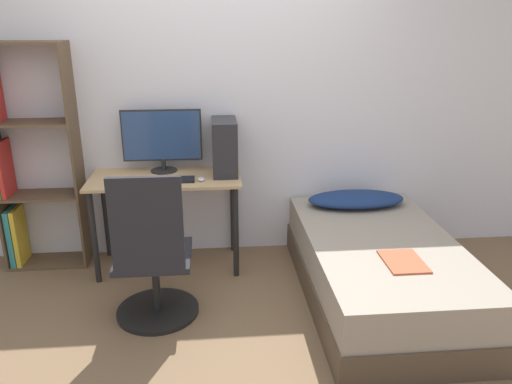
# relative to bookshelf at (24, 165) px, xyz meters

# --- Properties ---
(ground_plane) EXTENTS (14.00, 14.00, 0.00)m
(ground_plane) POSITION_rel_bookshelf_xyz_m (1.48, -1.20, -0.83)
(ground_plane) COLOR brown
(wall_back) EXTENTS (8.00, 0.05, 2.50)m
(wall_back) POSITION_rel_bookshelf_xyz_m (1.48, 0.17, 0.42)
(wall_back) COLOR silver
(wall_back) RESTS_ON ground_plane
(desk) EXTENTS (1.14, 0.55, 0.74)m
(desk) POSITION_rel_bookshelf_xyz_m (1.07, -0.13, -0.20)
(desk) COLOR tan
(desk) RESTS_ON ground_plane
(bookshelf) EXTENTS (0.62, 0.29, 1.73)m
(bookshelf) POSITION_rel_bookshelf_xyz_m (0.00, 0.00, 0.00)
(bookshelf) COLOR brown
(bookshelf) RESTS_ON ground_plane
(office_chair) EXTENTS (0.55, 0.55, 1.03)m
(office_chair) POSITION_rel_bookshelf_xyz_m (1.03, -0.90, -0.44)
(office_chair) COLOR black
(office_chair) RESTS_ON ground_plane
(bed) EXTENTS (1.02, 1.82, 0.45)m
(bed) POSITION_rel_bookshelf_xyz_m (2.57, -0.77, -0.61)
(bed) COLOR #4C3D2D
(bed) RESTS_ON ground_plane
(pillow) EXTENTS (0.78, 0.36, 0.11)m
(pillow) POSITION_rel_bookshelf_xyz_m (2.57, -0.12, -0.32)
(pillow) COLOR navy
(pillow) RESTS_ON bed
(magazine) EXTENTS (0.24, 0.32, 0.01)m
(magazine) POSITION_rel_bookshelf_xyz_m (2.59, -1.12, -0.37)
(magazine) COLOR #B24C2D
(magazine) RESTS_ON bed
(monitor) EXTENTS (0.61, 0.21, 0.49)m
(monitor) POSITION_rel_bookshelf_xyz_m (1.05, 0.03, 0.18)
(monitor) COLOR black
(monitor) RESTS_ON desk
(keyboard) EXTENTS (0.42, 0.13, 0.02)m
(keyboard) POSITION_rel_bookshelf_xyz_m (1.08, -0.24, -0.07)
(keyboard) COLOR black
(keyboard) RESTS_ON desk
(pc_tower) EXTENTS (0.19, 0.37, 0.42)m
(pc_tower) POSITION_rel_bookshelf_xyz_m (1.53, -0.06, 0.12)
(pc_tower) COLOR #232328
(pc_tower) RESTS_ON desk
(mouse) EXTENTS (0.06, 0.09, 0.02)m
(mouse) POSITION_rel_bookshelf_xyz_m (1.34, -0.24, -0.07)
(mouse) COLOR silver
(mouse) RESTS_ON desk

